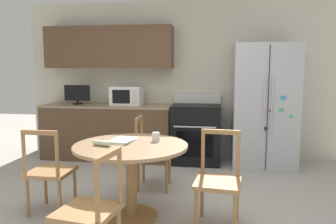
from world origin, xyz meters
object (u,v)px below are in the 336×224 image
Objects in this scene: countertop_tv at (77,94)px; candle_glass at (156,137)px; dining_chair_near at (91,212)px; refrigerator at (264,106)px; dining_chair_far at (152,154)px; dining_chair_left at (50,172)px; oven_range at (196,133)px; microwave at (127,96)px; dining_chair_right at (218,181)px.

countertop_tv is 2.57m from candle_glass.
dining_chair_near is 10.05× the size of candle_glass.
refrigerator is 1.97m from dining_chair_far.
countertop_tv reaches higher than dining_chair_left.
oven_range is at bearing 57.51° from dining_chair_left.
refrigerator is 1.13m from oven_range.
candle_glass is (1.69, -1.92, -0.28)m from countertop_tv.
refrigerator is 3.78× the size of microwave.
dining_chair_left is (-1.37, -2.10, -0.03)m from oven_range.
refrigerator is 3.34m from dining_chair_near.
countertop_tv is 0.48× the size of dining_chair_right.
refrigerator is at bearing 54.07° from candle_glass.
dining_chair_left is 1.15m from candle_glass.
oven_range is at bearing -1.07° from microwave.
dining_chair_far is at bearing -41.55° from dining_chair_right.
countertop_tv is at bearing 179.80° from microwave.
dining_chair_left and dining_chair_right have the same top height.
oven_range is 1.20× the size of dining_chair_right.
dining_chair_far is at bearing 44.80° from dining_chair_left.
countertop_tv reaches higher than dining_chair_far.
microwave is 2.23m from dining_chair_left.
microwave is at bearing -0.20° from countertop_tv.
dining_chair_left is at bearing -139.61° from refrigerator.
dining_chair_near reaches higher than candle_glass.
dining_chair_near is (1.38, -2.96, -0.64)m from countertop_tv.
microwave is (-2.16, 0.08, 0.13)m from refrigerator.
refrigerator is 2.05× the size of dining_chair_right.
refrigerator is 4.31× the size of countertop_tv.
candle_glass is at bearing -125.93° from refrigerator.
dining_chair_near is 1.24m from dining_chair_right.
microwave is at bearing -49.33° from dining_chair_right.
oven_range is at bearing -0.70° from countertop_tv.
dining_chair_far is (-0.48, -1.23, -0.03)m from oven_range.
oven_range is 1.20× the size of dining_chair_left.
candle_glass is (-0.30, -1.89, 0.32)m from oven_range.
dining_chair_left is (-0.90, -0.87, 0.00)m from dining_chair_far.
oven_range is at bearing 157.16° from dining_chair_far.
oven_range is 3.00m from dining_chair_near.
countertop_tv reaches higher than dining_chair_near.
refrigerator reaches higher than candle_glass.
candle_glass is (0.17, -0.66, 0.35)m from dining_chair_far.
oven_range is at bearing -2.27° from dining_chair_near.
countertop_tv is at bearing 179.30° from oven_range.
dining_chair_near is 1.00× the size of dining_chair_right.
countertop_tv is (-3.02, 0.09, 0.15)m from refrigerator.
dining_chair_right is (0.81, -0.90, 0.00)m from dining_chair_far.
refrigerator is 3.02m from countertop_tv.
refrigerator reaches higher than oven_range.
countertop_tv is at bearing 131.35° from candle_glass.
microwave is 2.68m from dining_chair_right.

